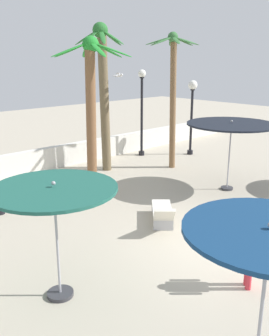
# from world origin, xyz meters

# --- Properties ---
(ground_plane) EXTENTS (56.00, 56.00, 0.00)m
(ground_plane) POSITION_xyz_m (0.00, 0.00, 0.00)
(ground_plane) COLOR #B2A893
(boundary_wall) EXTENTS (25.20, 0.30, 0.94)m
(boundary_wall) POSITION_xyz_m (0.00, 9.08, 0.47)
(boundary_wall) COLOR silver
(boundary_wall) RESTS_ON ground_plane
(patio_umbrella_0) EXTENTS (2.19, 2.19, 2.62)m
(patio_umbrella_0) POSITION_xyz_m (-3.27, -2.77, 2.35)
(patio_umbrella_0) COLOR #333338
(patio_umbrella_0) RESTS_ON ground_plane
(patio_umbrella_1) EXTENTS (3.07, 3.07, 2.52)m
(patio_umbrella_1) POSITION_xyz_m (3.85, 2.40, 2.30)
(patio_umbrella_1) COLOR #333338
(patio_umbrella_1) RESTS_ON ground_plane
(patio_umbrella_3) EXTENTS (2.36, 2.36, 2.40)m
(patio_umbrella_3) POSITION_xyz_m (-4.02, 1.05, 2.10)
(patio_umbrella_3) COLOR #333338
(patio_umbrella_3) RESTS_ON ground_plane
(palm_tree_0) EXTENTS (2.20, 2.20, 5.57)m
(palm_tree_0) POSITION_xyz_m (4.49, 5.68, 3.55)
(palm_tree_0) COLOR brown
(palm_tree_0) RESTS_ON ground_plane
(palm_tree_1) EXTENTS (2.82, 2.68, 5.26)m
(palm_tree_1) POSITION_xyz_m (0.26, 5.58, 3.26)
(palm_tree_1) COLOR brown
(palm_tree_1) RESTS_ON ground_plane
(palm_tree_3) EXTENTS (2.10, 1.93, 5.89)m
(palm_tree_3) POSITION_xyz_m (2.18, 7.32, 3.54)
(palm_tree_3) COLOR brown
(palm_tree_3) RESTS_ON ground_plane
(lamp_post_0) EXTENTS (0.44, 0.44, 3.57)m
(lamp_post_0) POSITION_xyz_m (6.99, 6.62, 2.46)
(lamp_post_0) COLOR black
(lamp_post_0) RESTS_ON ground_plane
(lamp_post_1) EXTENTS (0.37, 0.37, 4.07)m
(lamp_post_1) POSITION_xyz_m (5.10, 8.12, 2.50)
(lamp_post_1) COLOR black
(lamp_post_1) RESTS_ON ground_plane
(lounge_chair_0) EXTENTS (1.70, 1.74, 0.84)m
(lounge_chair_0) POSITION_xyz_m (-0.05, 1.96, 0.39)
(lounge_chair_0) COLOR #B7B7BC
(lounge_chair_0) RESTS_ON ground_plane
(guest_0) EXTENTS (0.44, 0.42, 1.57)m
(guest_0) POSITION_xyz_m (-1.04, -1.34, 0.94)
(guest_0) COLOR #D8333F
(guest_0) RESTS_ON ground_plane
(seagull_0) EXTENTS (0.98, 0.78, 0.18)m
(seagull_0) POSITION_xyz_m (2.93, 7.29, 3.89)
(seagull_0) COLOR white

